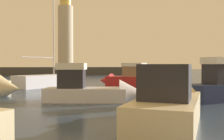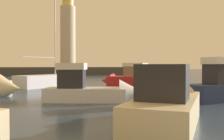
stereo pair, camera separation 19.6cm
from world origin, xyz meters
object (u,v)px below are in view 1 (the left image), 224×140
Objects in this scene: lighthouse at (66,32)px; mooring_buoy at (174,88)px; motorboat_1 at (172,104)px; sailboat_moored at (49,80)px; motorboat_2 at (126,79)px; motorboat_6 at (98,90)px.

lighthouse reaches higher than mooring_buoy.
motorboat_1 is 20.63m from sailboat_moored.
motorboat_2 is (3.39, 17.12, 0.16)m from motorboat_1.
lighthouse is at bearing 95.48° from motorboat_2.
lighthouse is 39.12m from motorboat_2.
motorboat_2 is 8.74m from sailboat_moored.
mooring_buoy is at bearing -71.00° from motorboat_2.
motorboat_2 is at bearing -19.68° from sailboat_moored.
lighthouse is at bearing 97.61° from mooring_buoy.
motorboat_1 is 17.45m from motorboat_2.
mooring_buoy is at bearing 61.19° from motorboat_1.
motorboat_6 is (-1.83, 6.72, -0.01)m from motorboat_1.
motorboat_2 is at bearing 109.00° from mooring_buoy.
sailboat_moored is at bearing 137.46° from mooring_buoy.
sailboat_moored is (-3.00, 13.34, -0.03)m from motorboat_6.
motorboat_1 is 6.96m from motorboat_6.
motorboat_1 is at bearing -89.76° from lighthouse.
motorboat_6 is 8.39m from mooring_buoy.
motorboat_2 is at bearing 78.80° from motorboat_1.
motorboat_1 is (0.23, -54.82, -9.91)m from lighthouse.
lighthouse is 55.71m from motorboat_1.
mooring_buoy is (2.32, -6.73, -0.54)m from motorboat_2.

